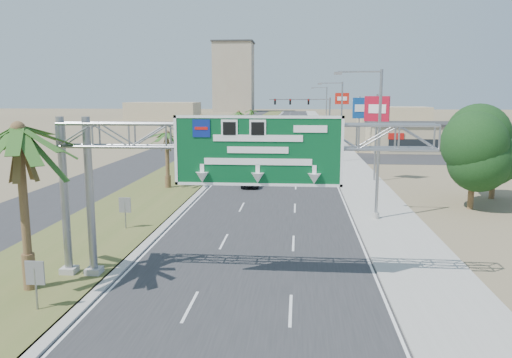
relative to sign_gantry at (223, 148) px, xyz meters
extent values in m
cube|color=#28282B|center=(1.06, 100.07, -6.05)|extent=(12.00, 300.00, 0.02)
cube|color=#9E9B93|center=(9.56, 100.07, -6.01)|extent=(4.00, 300.00, 0.10)
cube|color=#515C28|center=(-8.94, 100.07, -6.00)|extent=(7.00, 300.00, 0.12)
cube|color=#28282B|center=(-15.94, 100.07, -6.05)|extent=(8.00, 300.00, 0.02)
cylinder|color=gray|center=(-6.14, 0.07, -2.36)|extent=(0.36, 0.36, 7.40)
cylinder|color=gray|center=(-7.34, 0.07, -2.36)|extent=(0.36, 0.36, 7.40)
cube|color=#9E9B93|center=(-6.14, 0.07, -5.86)|extent=(0.70, 0.70, 0.40)
cube|color=#9E9B93|center=(-7.34, 0.07, -5.86)|extent=(0.70, 0.70, 0.40)
cube|color=#084B23|center=(1.56, -0.41, -0.06)|extent=(7.20, 0.12, 3.00)
cube|color=navy|center=(-0.84, -0.49, 0.89)|extent=(0.75, 0.03, 0.75)
cone|color=white|center=(1.56, -0.49, -1.21)|extent=(0.56, 0.56, 0.45)
cylinder|color=brown|center=(-8.14, -1.93, -2.56)|extent=(0.36, 0.36, 7.00)
cylinder|color=brown|center=(-8.14, -1.93, -5.22)|extent=(0.54, 0.54, 1.68)
cylinder|color=brown|center=(-8.44, 22.07, -3.56)|extent=(0.36, 0.36, 5.00)
cylinder|color=brown|center=(-8.44, 22.07, -5.46)|extent=(0.54, 0.54, 1.20)
cylinder|color=brown|center=(-8.44, 38.07, -3.16)|extent=(0.36, 0.36, 5.80)
cylinder|color=brown|center=(-8.44, 38.07, -5.36)|extent=(0.54, 0.54, 1.39)
cylinder|color=brown|center=(-8.44, 56.07, -3.81)|extent=(0.36, 0.36, 4.50)
cylinder|color=brown|center=(-8.44, 56.07, -5.52)|extent=(0.54, 0.54, 1.08)
cylinder|color=brown|center=(-8.44, 75.07, -3.46)|extent=(0.36, 0.36, 5.20)
cylinder|color=brown|center=(-8.44, 75.07, -5.43)|extent=(0.54, 0.54, 1.25)
cylinder|color=brown|center=(-8.44, 100.07, -3.66)|extent=(0.36, 0.36, 4.80)
cylinder|color=brown|center=(-8.44, 100.07, -5.48)|extent=(0.54, 0.54, 1.15)
cylinder|color=gray|center=(8.56, 12.07, -1.06)|extent=(0.20, 0.20, 10.00)
cylinder|color=gray|center=(7.16, 12.07, 3.79)|extent=(2.80, 0.12, 0.12)
cube|color=slate|center=(5.76, 12.07, 3.69)|extent=(0.50, 0.22, 0.18)
cylinder|color=#9E9B93|center=(8.56, 12.07, -5.81)|extent=(0.44, 0.44, 0.50)
cylinder|color=gray|center=(8.56, 42.07, -1.06)|extent=(0.20, 0.20, 10.00)
cylinder|color=gray|center=(7.16, 42.07, 3.79)|extent=(2.80, 0.12, 0.12)
cube|color=slate|center=(5.76, 42.07, 3.69)|extent=(0.50, 0.22, 0.18)
cylinder|color=#9E9B93|center=(8.56, 42.07, -5.81)|extent=(0.44, 0.44, 0.50)
cylinder|color=gray|center=(8.56, 78.07, -1.06)|extent=(0.20, 0.20, 10.00)
cylinder|color=gray|center=(7.16, 78.07, 3.79)|extent=(2.80, 0.12, 0.12)
cube|color=slate|center=(5.76, 78.07, 3.69)|extent=(0.50, 0.22, 0.18)
cylinder|color=#9E9B93|center=(8.56, 78.07, -5.81)|extent=(0.44, 0.44, 0.50)
cylinder|color=gray|center=(8.26, 62.07, -2.06)|extent=(0.28, 0.28, 8.00)
cylinder|color=gray|center=(3.26, 62.07, 1.64)|extent=(10.00, 0.18, 0.18)
cube|color=black|center=(4.76, 61.87, 1.24)|extent=(0.32, 0.18, 0.95)
cube|color=black|center=(1.76, 61.87, 1.24)|extent=(0.32, 0.18, 0.95)
cube|color=black|center=(-0.74, 61.87, 1.24)|extent=(0.32, 0.18, 0.95)
sphere|color=red|center=(4.76, 61.75, 1.54)|extent=(0.22, 0.22, 0.22)
imported|color=black|center=(8.26, 62.07, 0.94)|extent=(0.16, 0.16, 0.60)
cylinder|color=#9E9B93|center=(8.26, 62.07, -5.76)|extent=(0.56, 0.56, 0.60)
cube|color=tan|center=(23.06, 56.07, -4.06)|extent=(18.00, 10.00, 4.00)
cylinder|color=brown|center=(16.06, 16.07, -4.11)|extent=(0.44, 0.44, 3.90)
sphere|color=black|center=(16.06, 16.07, -1.51)|extent=(4.50, 4.50, 4.50)
cylinder|color=brown|center=(19.06, 20.07, -4.41)|extent=(0.44, 0.44, 3.30)
sphere|color=black|center=(19.06, 20.07, -2.21)|extent=(3.50, 3.50, 3.50)
cylinder|color=gray|center=(-6.74, -3.93, -5.16)|extent=(0.08, 0.08, 1.80)
cube|color=slate|center=(-6.74, -3.93, -4.46)|extent=(0.75, 0.06, 0.95)
cylinder|color=gray|center=(-7.44, 8.07, -5.16)|extent=(0.08, 0.08, 1.80)
cube|color=slate|center=(-7.44, 8.07, -4.46)|extent=(0.75, 0.06, 0.95)
cube|color=gray|center=(-30.94, 240.07, 11.44)|extent=(20.00, 16.00, 35.00)
cube|color=tan|center=(-43.94, 150.07, -3.06)|extent=(24.00, 14.00, 6.00)
cube|color=tan|center=(31.06, 130.07, -3.56)|extent=(20.00, 12.00, 5.00)
imported|color=black|center=(-1.08, 23.81, -5.37)|extent=(1.64, 4.02, 1.37)
imported|color=maroon|center=(2.34, 46.89, -5.32)|extent=(1.96, 4.62, 1.48)
imported|color=gray|center=(4.72, 67.48, -5.42)|extent=(2.32, 4.70, 1.28)
imported|color=black|center=(-0.86, 76.39, -5.33)|extent=(2.10, 5.04, 1.46)
cylinder|color=gray|center=(10.72, 27.76, -1.83)|extent=(0.20, 0.20, 8.46)
cube|color=#AB0D23|center=(10.72, 27.76, 1.00)|extent=(2.30, 1.28, 2.40)
cube|color=white|center=(10.72, 27.58, 1.00)|extent=(1.54, 0.74, 0.84)
cylinder|color=gray|center=(12.03, 53.04, -1.95)|extent=(0.20, 0.20, 8.21)
cube|color=navy|center=(12.03, 53.04, 0.45)|extent=(2.02, 0.53, 3.00)
cube|color=white|center=(12.03, 52.86, 0.45)|extent=(1.40, 0.20, 1.05)
cylinder|color=gray|center=(10.06, 60.19, -1.59)|extent=(0.20, 0.20, 8.93)
cube|color=red|center=(10.06, 60.19, 1.78)|extent=(2.21, 0.35, 1.80)
cube|color=white|center=(10.06, 60.01, 1.78)|extent=(1.54, 0.07, 0.63)
camera|label=1|loc=(3.30, -21.39, 2.27)|focal=35.00mm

